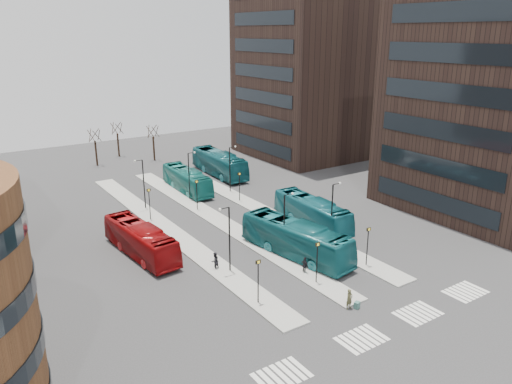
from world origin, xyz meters
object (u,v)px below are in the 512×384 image
teal_bus_b (187,180)px  teal_bus_c (312,212)px  traveller (349,299)px  red_bus (141,240)px  commuter_a (215,261)px  suitcase (357,305)px  teal_bus_d (219,163)px  commuter_c (287,250)px  teal_bus_a (296,239)px  commuter_b (305,265)px

teal_bus_b → teal_bus_c: bearing=-70.5°
teal_bus_b → teal_bus_c: (5.94, -19.01, 0.03)m
teal_bus_c → traveller: bearing=-117.5°
red_bus → commuter_a: red_bus is taller
suitcase → teal_bus_d: teal_bus_d is taller
teal_bus_d → commuter_c: size_ratio=7.67×
red_bus → teal_bus_a: (12.25, -8.46, 0.17)m
teal_bus_a → teal_bus_c: bearing=30.3°
red_bus → commuter_c: red_bus is taller
commuter_a → teal_bus_d: bearing=-133.7°
suitcase → teal_bus_b: 34.64m
teal_bus_b → traveller: 34.34m
red_bus → teal_bus_b: red_bus is taller
red_bus → commuter_c: bearing=-42.0°
teal_bus_a → commuter_c: 1.34m
red_bus → commuter_c: (11.25, -8.47, -0.72)m
teal_bus_b → teal_bus_d: (7.58, 4.51, 0.24)m
traveller → teal_bus_d: bearing=73.8°
suitcase → red_bus: (-10.32, 18.69, 1.29)m
traveller → commuter_b: (0.89, 6.55, -0.05)m
teal_bus_a → commuter_a: (-7.86, 1.79, -0.91)m
teal_bus_a → teal_bus_b: size_ratio=1.12×
red_bus → teal_bus_d: bearing=40.0°
red_bus → teal_bus_b: bearing=46.1°
red_bus → teal_bus_b: 20.32m
teal_bus_b → commuter_b: bearing=-92.1°
teal_bus_d → commuter_c: (-9.06, -28.82, -0.95)m
commuter_c → suitcase: bearing=6.8°
teal_bus_d → commuter_a: size_ratio=7.80×
teal_bus_a → commuter_b: size_ratio=8.03×
suitcase → commuter_b: commuter_b is taller
teal_bus_c → commuter_c: bearing=-141.7°
commuter_a → commuter_c: commuter_c is taller
teal_bus_b → commuter_c: teal_bus_b is taller
teal_bus_c → teal_bus_d: 23.58m
traveller → commuter_a: 12.87m
red_bus → teal_bus_d: teal_bus_d is taller
red_bus → traveller: 20.82m
teal_bus_b → commuter_a: 24.02m
red_bus → traveller: (9.78, -18.36, -0.74)m
commuter_b → teal_bus_d: bearing=-18.7°
teal_bus_c → suitcase: bearing=-115.5°
traveller → commuter_a: size_ratio=1.00×
teal_bus_b → teal_bus_d: bearing=32.9°
red_bus → commuter_b: size_ratio=7.25×
commuter_b → teal_bus_b: bearing=-6.3°
commuter_c → commuter_a: bearing=-92.7°
traveller → teal_bus_b: bearing=84.1°
teal_bus_b → commuter_a: size_ratio=6.75×
teal_bus_d → traveller: (-10.53, -38.72, -0.97)m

